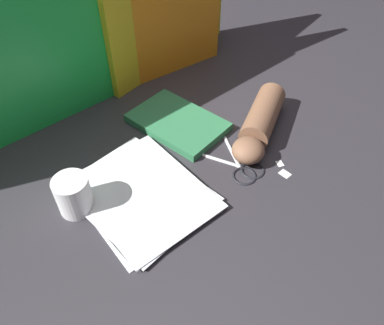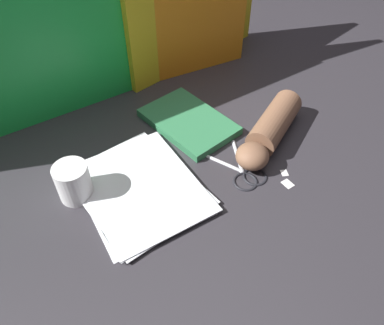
% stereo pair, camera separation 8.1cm
% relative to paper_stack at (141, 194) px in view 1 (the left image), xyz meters
% --- Properties ---
extents(ground_plane, '(6.00, 6.00, 0.00)m').
position_rel_paper_stack_xyz_m(ground_plane, '(0.13, 0.00, -0.01)').
color(ground_plane, '#2D2B30').
extents(backdrop_panel_center, '(0.89, 0.15, 0.47)m').
position_rel_paper_stack_xyz_m(backdrop_panel_center, '(0.12, 0.37, 0.23)').
color(backdrop_panel_center, orange).
rests_on(backdrop_panel_center, ground_plane).
extents(backdrop_panel_right, '(0.50, 0.09, 0.39)m').
position_rel_paper_stack_xyz_m(backdrop_panel_right, '(0.43, 0.37, 0.19)').
color(backdrop_panel_right, yellow).
rests_on(backdrop_panel_right, ground_plane).
extents(paper_stack, '(0.26, 0.32, 0.01)m').
position_rel_paper_stack_xyz_m(paper_stack, '(0.00, 0.00, 0.00)').
color(paper_stack, white).
rests_on(paper_stack, ground_plane).
extents(book_closed, '(0.18, 0.26, 0.02)m').
position_rel_paper_stack_xyz_m(book_closed, '(0.22, 0.12, 0.00)').
color(book_closed, '#2D7247').
rests_on(book_closed, ground_plane).
extents(scissors, '(0.11, 0.17, 0.01)m').
position_rel_paper_stack_xyz_m(scissors, '(0.22, -0.10, -0.00)').
color(scissors, silver).
rests_on(scissors, ground_plane).
extents(hand_forearm, '(0.29, 0.18, 0.07)m').
position_rel_paper_stack_xyz_m(hand_forearm, '(0.35, -0.05, 0.03)').
color(hand_forearm, brown).
rests_on(hand_forearm, ground_plane).
extents(paper_scrap_near, '(0.02, 0.03, 0.00)m').
position_rel_paper_stack_xyz_m(paper_scrap_near, '(0.28, -0.18, -0.01)').
color(paper_scrap_near, white).
rests_on(paper_scrap_near, ground_plane).
extents(paper_scrap_mid, '(0.02, 0.02, 0.00)m').
position_rel_paper_stack_xyz_m(paper_scrap_mid, '(0.30, -0.15, -0.01)').
color(paper_scrap_mid, white).
rests_on(paper_scrap_mid, ground_plane).
extents(mug, '(0.07, 0.07, 0.09)m').
position_rel_paper_stack_xyz_m(mug, '(-0.12, 0.07, 0.04)').
color(mug, white).
rests_on(mug, ground_plane).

